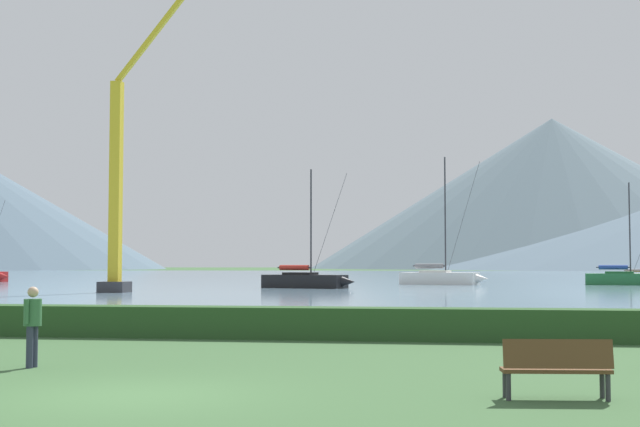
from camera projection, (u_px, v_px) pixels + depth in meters
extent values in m
plane|color=#385B33|center=(132.00, 396.00, 14.10)|extent=(1000.00, 1000.00, 0.00)
cube|color=slate|center=(422.00, 276.00, 149.35)|extent=(320.00, 246.00, 0.00)
cube|color=#284C23|center=(271.00, 323.00, 24.98)|extent=(80.00, 1.20, 0.89)
cube|color=white|center=(439.00, 279.00, 90.05)|extent=(8.26, 4.89, 1.23)
cone|color=white|center=(482.00, 279.00, 88.10)|extent=(1.59, 1.40, 1.04)
cube|color=silver|center=(435.00, 274.00, 90.27)|extent=(3.33, 2.66, 0.78)
cylinder|color=#333338|center=(445.00, 217.00, 90.12)|extent=(0.16, 0.16, 12.45)
cylinder|color=#333338|center=(429.00, 266.00, 90.60)|extent=(3.40, 1.18, 0.13)
cylinder|color=gray|center=(429.00, 266.00, 90.60)|extent=(3.00, 1.36, 0.49)
cylinder|color=#333338|center=(463.00, 220.00, 89.29)|extent=(3.56, 1.14, 11.83)
cube|color=black|center=(305.00, 281.00, 77.31)|extent=(7.77, 4.56, 1.16)
cone|color=black|center=(348.00, 282.00, 75.50)|extent=(1.49, 1.31, 0.98)
cube|color=black|center=(300.00, 277.00, 77.52)|extent=(3.13, 2.49, 0.74)
cylinder|color=#333338|center=(311.00, 225.00, 77.32)|extent=(0.15, 0.15, 9.83)
cylinder|color=#333338|center=(294.00, 268.00, 77.82)|extent=(3.20, 1.09, 0.13)
cylinder|color=red|center=(294.00, 268.00, 77.82)|extent=(2.83, 1.26, 0.46)
cylinder|color=#333338|center=(329.00, 227.00, 76.56)|extent=(3.35, 1.05, 9.35)
cone|color=red|center=(4.00, 277.00, 103.02)|extent=(1.51, 1.29, 1.02)
cube|color=#236B38|center=(624.00, 279.00, 88.09)|extent=(7.68, 3.97, 1.15)
cube|color=#206032|center=(620.00, 275.00, 88.26)|extent=(3.02, 2.28, 0.73)
cylinder|color=#333338|center=(630.00, 230.00, 88.15)|extent=(0.15, 0.15, 9.68)
cylinder|color=#333338|center=(613.00, 267.00, 88.52)|extent=(3.25, 0.81, 0.13)
cylinder|color=#2847A3|center=(613.00, 267.00, 88.52)|extent=(2.84, 1.03, 0.46)
cube|color=gold|center=(640.00, 276.00, 98.70)|extent=(2.29, 1.69, 0.56)
cylinder|color=#333338|center=(636.00, 271.00, 98.88)|extent=(2.51, 0.53, 0.10)
cylinder|color=gray|center=(636.00, 271.00, 98.88)|extent=(2.18, 0.71, 0.35)
cube|color=brown|center=(556.00, 370.00, 13.76)|extent=(1.72, 0.62, 0.06)
cube|color=brown|center=(558.00, 354.00, 13.59)|extent=(1.69, 0.29, 0.45)
cylinder|color=#333338|center=(602.00, 384.00, 13.87)|extent=(0.08, 0.08, 0.45)
cylinder|color=#333338|center=(505.00, 383.00, 13.95)|extent=(0.08, 0.08, 0.45)
cylinder|color=#333338|center=(608.00, 387.00, 13.54)|extent=(0.08, 0.08, 0.45)
cylinder|color=#333338|center=(508.00, 386.00, 13.62)|extent=(0.08, 0.08, 0.45)
cylinder|color=#2D3347|center=(30.00, 347.00, 17.86)|extent=(0.14, 0.14, 0.85)
cylinder|color=#2D3347|center=(34.00, 346.00, 18.03)|extent=(0.14, 0.14, 0.85)
cylinder|color=#33663D|center=(33.00, 312.00, 17.98)|extent=(0.36, 0.36, 0.55)
cylinder|color=#33663D|center=(26.00, 312.00, 17.75)|extent=(0.09, 0.09, 0.50)
cylinder|color=#33663D|center=(39.00, 310.00, 18.22)|extent=(0.09, 0.09, 0.50)
sphere|color=tan|center=(33.00, 292.00, 18.01)|extent=(0.22, 0.22, 0.22)
cube|color=#333338|center=(115.00, 287.00, 65.28)|extent=(2.00, 2.00, 0.80)
cube|color=gold|center=(116.00, 181.00, 65.74)|extent=(0.80, 0.80, 15.04)
cube|color=gold|center=(157.00, 31.00, 65.93)|extent=(6.38, 0.36, 7.77)
cone|color=slate|center=(553.00, 193.00, 410.15)|extent=(226.94, 226.94, 70.34)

